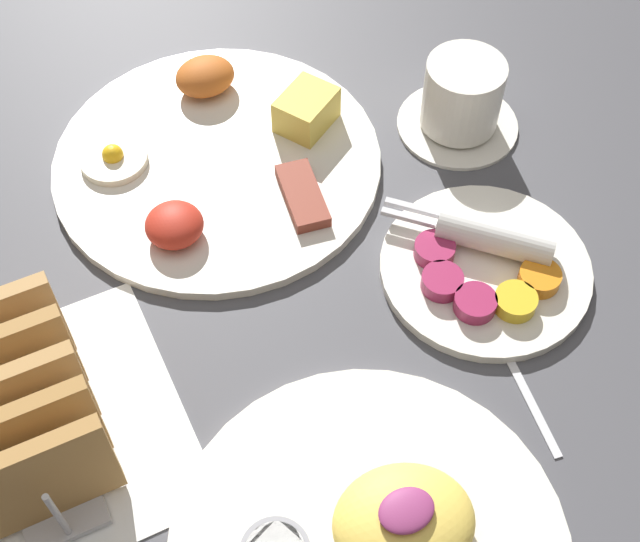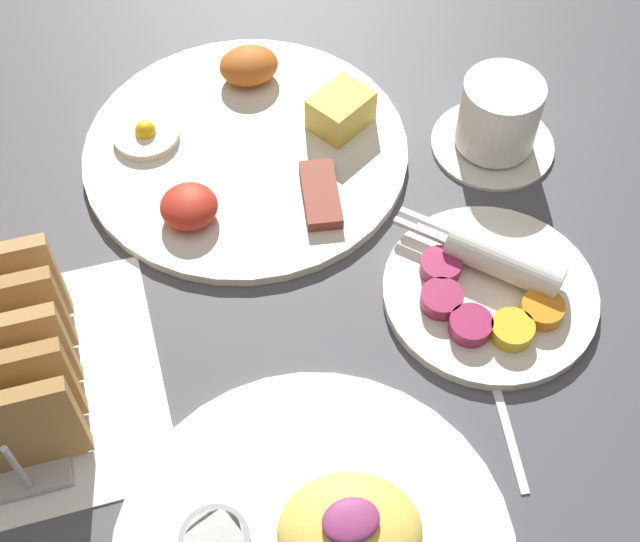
{
  "view_description": "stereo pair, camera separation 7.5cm",
  "coord_description": "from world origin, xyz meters",
  "px_view_note": "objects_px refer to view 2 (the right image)",
  "views": [
    {
      "loc": [
        -0.16,
        -0.36,
        0.64
      ],
      "look_at": [
        0.03,
        0.03,
        0.03
      ],
      "focal_mm": 50.0,
      "sensor_mm": 36.0,
      "label": 1
    },
    {
      "loc": [
        -0.09,
        -0.39,
        0.64
      ],
      "look_at": [
        0.03,
        0.03,
        0.03
      ],
      "focal_mm": 50.0,
      "sensor_mm": 36.0,
      "label": 2
    }
  ],
  "objects_px": {
    "plate_breakfast": "(248,144)",
    "plate_condiments": "(491,288)",
    "coffee_cup": "(498,119)",
    "toast_rack": "(4,360)"
  },
  "relations": [
    {
      "from": "plate_breakfast",
      "to": "plate_condiments",
      "type": "xyz_separation_m",
      "value": [
        0.16,
        -0.22,
        0.0
      ]
    },
    {
      "from": "plate_breakfast",
      "to": "coffee_cup",
      "type": "bearing_deg",
      "value": -14.04
    },
    {
      "from": "toast_rack",
      "to": "plate_condiments",
      "type": "bearing_deg",
      "value": -2.22
    },
    {
      "from": "plate_breakfast",
      "to": "plate_condiments",
      "type": "distance_m",
      "value": 0.27
    },
    {
      "from": "toast_rack",
      "to": "coffee_cup",
      "type": "xyz_separation_m",
      "value": [
        0.47,
        0.15,
        -0.02
      ]
    },
    {
      "from": "plate_condiments",
      "to": "coffee_cup",
      "type": "distance_m",
      "value": 0.18
    },
    {
      "from": "plate_condiments",
      "to": "coffee_cup",
      "type": "height_order",
      "value": "coffee_cup"
    },
    {
      "from": "plate_condiments",
      "to": "toast_rack",
      "type": "height_order",
      "value": "toast_rack"
    },
    {
      "from": "toast_rack",
      "to": "coffee_cup",
      "type": "relative_size",
      "value": 1.5
    },
    {
      "from": "coffee_cup",
      "to": "toast_rack",
      "type": "bearing_deg",
      "value": -162.34
    }
  ]
}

